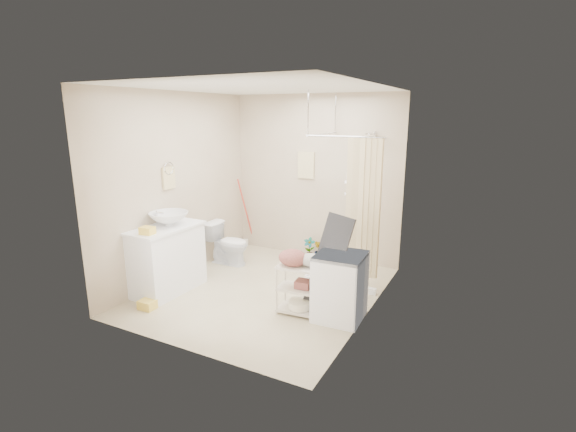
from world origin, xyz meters
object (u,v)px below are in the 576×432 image
toilet (229,243)px  washing_machine (340,286)px  vanity (167,259)px  laundry_rack (300,285)px

toilet → washing_machine: 2.36m
vanity → toilet: bearing=86.1°
toilet → laundry_rack: 1.99m
vanity → toilet: vanity is taller
vanity → laundry_rack: (1.84, 0.21, -0.09)m
toilet → laundry_rack: size_ratio=0.93×
toilet → vanity: bearing=172.9°
washing_machine → vanity: bearing=-174.8°
toilet → washing_machine: washing_machine is taller
toilet → laundry_rack: (1.72, -1.01, 0.02)m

